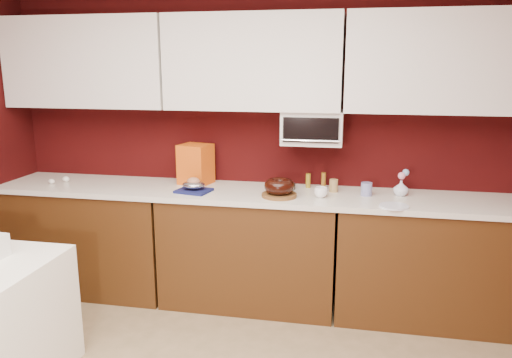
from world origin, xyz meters
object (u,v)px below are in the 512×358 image
object	(u,v)px
toaster_oven	(313,127)
flower_vase	(401,187)
pandoro_box	(196,164)
blue_jar	(366,189)
foil_ham_nest	(194,185)
coffee_mug	(321,191)
bundt_cake	(279,186)

from	to	relation	value
toaster_oven	flower_vase	size ratio (longest dim) A/B	3.49
pandoro_box	blue_jar	bearing A→B (deg)	9.07
foil_ham_nest	coffee_mug	xyz separation A→B (m)	(0.95, 0.02, -0.01)
toaster_oven	flower_vase	xyz separation A→B (m)	(0.66, -0.08, -0.41)
foil_ham_nest	flower_vase	distance (m)	1.53
flower_vase	coffee_mug	bearing A→B (deg)	-163.71
pandoro_box	blue_jar	size ratio (longest dim) A/B	3.29
coffee_mug	blue_jar	distance (m)	0.34
coffee_mug	blue_jar	bearing A→B (deg)	20.60
foil_ham_nest	flower_vase	bearing A→B (deg)	7.08
toaster_oven	coffee_mug	world-z (taller)	toaster_oven
pandoro_box	coffee_mug	bearing A→B (deg)	0.78
coffee_mug	pandoro_box	bearing A→B (deg)	166.44
coffee_mug	blue_jar	world-z (taller)	blue_jar
blue_jar	flower_vase	bearing A→B (deg)	10.33
bundt_cake	pandoro_box	distance (m)	0.78
pandoro_box	foil_ham_nest	bearing A→B (deg)	-61.65
foil_ham_nest	pandoro_box	world-z (taller)	pandoro_box
pandoro_box	coffee_mug	size ratio (longest dim) A/B	3.45
toaster_oven	blue_jar	bearing A→B (deg)	-16.64
pandoro_box	flower_vase	xyz separation A→B (m)	(1.58, -0.08, -0.09)
toaster_oven	flower_vase	bearing A→B (deg)	-6.83
toaster_oven	blue_jar	size ratio (longest dim) A/B	4.67
bundt_cake	foil_ham_nest	world-z (taller)	bundt_cake
coffee_mug	flower_vase	xyz separation A→B (m)	(0.57, 0.17, 0.02)
pandoro_box	blue_jar	distance (m)	1.35
flower_vase	bundt_cake	bearing A→B (deg)	-166.75
bundt_cake	flower_vase	world-z (taller)	flower_vase
coffee_mug	flower_vase	size ratio (longest dim) A/B	0.71
foil_ham_nest	blue_jar	world-z (taller)	blue_jar
blue_jar	flower_vase	size ratio (longest dim) A/B	0.75
bundt_cake	flower_vase	distance (m)	0.89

